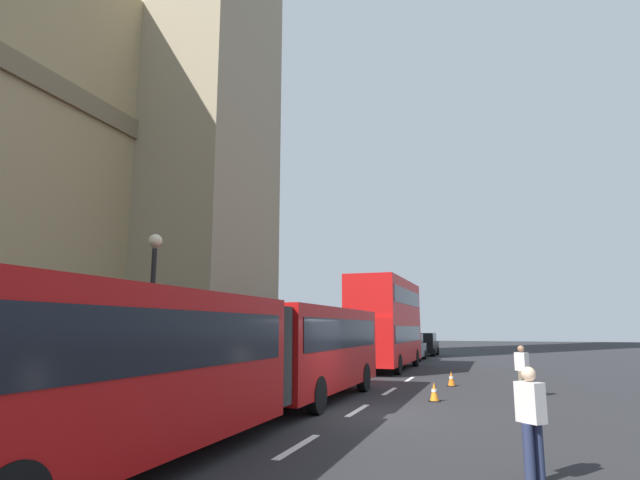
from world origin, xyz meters
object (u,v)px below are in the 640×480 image
object	(u,v)px
articulated_bus	(243,350)
double_decker_bus	(386,320)
pedestrian_near_cones	(531,419)
pedestrian_by_kerb	(522,369)
traffic_cone_middle	(451,379)
sedan_trailing	(425,344)
sedan_lead	(410,347)
street_lamp	(152,303)
traffic_cone_west	(434,392)

from	to	relation	value
articulated_bus	double_decker_bus	size ratio (longest dim) A/B	1.90
pedestrian_near_cones	pedestrian_by_kerb	distance (m)	10.11
traffic_cone_middle	pedestrian_by_kerb	bearing A→B (deg)	-135.42
sedan_trailing	traffic_cone_middle	xyz separation A→B (m)	(-22.27, -3.83, -0.63)
double_decker_bus	sedan_lead	world-z (taller)	double_decker_bus
traffic_cone_middle	pedestrian_by_kerb	world-z (taller)	pedestrian_by_kerb
sedan_lead	street_lamp	distance (m)	23.93
sedan_trailing	street_lamp	bearing A→B (deg)	171.15
articulated_bus	double_decker_bus	xyz separation A→B (m)	(17.31, 0.00, 0.96)
double_decker_bus	articulated_bus	bearing A→B (deg)	-179.99
street_lamp	sedan_trailing	bearing A→B (deg)	-8.85
articulated_bus	traffic_cone_west	world-z (taller)	articulated_bus
sedan_lead	pedestrian_near_cones	distance (m)	29.06
sedan_trailing	street_lamp	size ratio (longest dim) A/B	0.83
articulated_bus	sedan_trailing	world-z (taller)	articulated_bus
articulated_bus	double_decker_bus	world-z (taller)	double_decker_bus
pedestrian_by_kerb	traffic_cone_middle	bearing A→B (deg)	44.58
double_decker_bus	sedan_trailing	size ratio (longest dim) A/B	2.12
sedan_trailing	traffic_cone_west	size ratio (longest dim) A/B	7.59
double_decker_bus	pedestrian_by_kerb	world-z (taller)	double_decker_bus
traffic_cone_middle	traffic_cone_west	bearing A→B (deg)	177.81
articulated_bus	sedan_trailing	xyz separation A→B (m)	(32.41, -0.17, -0.83)
traffic_cone_middle	double_decker_bus	bearing A→B (deg)	29.17
sedan_lead	street_lamp	bearing A→B (deg)	169.29
sedan_lead	traffic_cone_west	world-z (taller)	sedan_lead
articulated_bus	traffic_cone_middle	distance (m)	11.00
sedan_lead	articulated_bus	bearing A→B (deg)	-179.83
articulated_bus	double_decker_bus	distance (m)	17.33
double_decker_bus	traffic_cone_west	bearing A→B (deg)	-161.83
pedestrian_by_kerb	sedan_lead	bearing A→B (deg)	19.90
pedestrian_near_cones	articulated_bus	bearing A→B (deg)	67.71
double_decker_bus	street_lamp	distance (m)	15.56
double_decker_bus	sedan_trailing	distance (m)	15.21
traffic_cone_middle	pedestrian_near_cones	distance (m)	12.89
articulated_bus	sedan_trailing	bearing A→B (deg)	-0.29
articulated_bus	pedestrian_near_cones	distance (m)	6.76
traffic_cone_west	street_lamp	xyz separation A→B (m)	(-3.22, 8.33, 2.77)
sedan_lead	traffic_cone_middle	size ratio (longest dim) A/B	7.59
articulated_bus	street_lamp	xyz separation A→B (m)	(2.41, 4.51, 1.31)
traffic_cone_middle	sedan_trailing	bearing A→B (deg)	9.77
traffic_cone_middle	pedestrian_near_cones	world-z (taller)	pedestrian_near_cones
articulated_bus	pedestrian_by_kerb	world-z (taller)	articulated_bus
articulated_bus	traffic_cone_west	bearing A→B (deg)	-34.18
sedan_trailing	traffic_cone_west	xyz separation A→B (m)	(-26.77, -3.66, -0.63)
sedan_lead	traffic_cone_middle	distance (m)	16.23
double_decker_bus	street_lamp	world-z (taller)	street_lamp
articulated_bus	traffic_cone_middle	bearing A→B (deg)	-21.53
pedestrian_by_kerb	double_decker_bus	bearing A→B (deg)	33.87
double_decker_bus	traffic_cone_middle	size ratio (longest dim) A/B	16.05
pedestrian_near_cones	pedestrian_by_kerb	bearing A→B (deg)	-1.90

